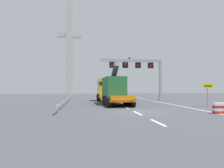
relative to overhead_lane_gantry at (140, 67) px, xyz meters
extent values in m
plane|color=#424449|center=(-4.44, -15.76, -5.58)|extent=(112.00, 112.00, 0.00)
cube|color=silver|center=(-4.91, -21.76, -5.57)|extent=(0.20, 2.60, 0.01)
cube|color=silver|center=(-4.91, -16.94, -5.57)|extent=(0.20, 2.60, 0.01)
cube|color=silver|center=(-4.91, -12.13, -5.57)|extent=(0.20, 2.60, 0.01)
cube|color=silver|center=(-4.91, -7.31, -5.57)|extent=(0.20, 2.60, 0.01)
cube|color=silver|center=(-4.91, -2.49, -5.57)|extent=(0.20, 2.60, 0.01)
cube|color=silver|center=(-4.91, 2.32, -5.57)|extent=(0.20, 2.60, 0.01)
cube|color=silver|center=(-4.91, 7.14, -5.57)|extent=(0.20, 2.60, 0.01)
cube|color=silver|center=(-4.91, 11.96, -5.57)|extent=(0.20, 2.60, 0.01)
cube|color=silver|center=(-4.91, 16.78, -5.57)|extent=(0.20, 2.60, 0.01)
cube|color=silver|center=(-4.91, 21.59, -5.57)|extent=(0.20, 2.60, 0.01)
cube|color=silver|center=(-4.91, 26.41, -5.57)|extent=(0.20, 2.60, 0.01)
cube|color=silver|center=(1.76, -3.76, -5.57)|extent=(0.20, 63.00, 0.01)
cube|color=#9EA0A5|center=(3.61, 0.00, -2.09)|extent=(0.40, 0.40, 6.97)
cube|color=slate|center=(3.61, 0.00, -5.54)|extent=(0.90, 0.90, 0.08)
cube|color=#9EA0A5|center=(-1.42, 0.00, 1.15)|extent=(10.46, 0.44, 0.44)
cube|color=#4C4C51|center=(-1.79, 0.00, 1.55)|extent=(0.28, 0.40, 0.28)
cube|color=black|center=(1.88, 0.00, 0.35)|extent=(0.94, 0.24, 0.95)
cube|color=#9EA0A5|center=(1.88, 0.00, 0.88)|extent=(0.08, 0.08, 0.16)
cube|color=red|center=(1.88, -0.13, 0.35)|extent=(0.58, 0.02, 0.58)
cube|color=red|center=(1.88, -0.13, 0.35)|extent=(0.58, 0.02, 0.58)
cube|color=black|center=(-0.32, 0.00, 0.35)|extent=(0.94, 0.24, 0.95)
cube|color=#9EA0A5|center=(-0.32, 0.00, 0.88)|extent=(0.08, 0.08, 0.16)
cube|color=red|center=(-0.32, -0.13, 0.35)|extent=(0.58, 0.02, 0.58)
cube|color=red|center=(-0.32, -0.13, 0.35)|extent=(0.58, 0.02, 0.58)
cube|color=black|center=(-2.52, 0.00, 0.35)|extent=(0.94, 0.24, 0.95)
cube|color=#9EA0A5|center=(-2.52, 0.00, 0.88)|extent=(0.08, 0.08, 0.16)
cone|color=orange|center=(-2.52, -0.13, 0.45)|extent=(0.34, 0.34, 0.33)
cube|color=black|center=(-4.72, 0.00, 0.35)|extent=(0.94, 0.24, 0.95)
cube|color=#9EA0A5|center=(-4.72, 0.00, 0.88)|extent=(0.08, 0.08, 0.16)
cube|color=red|center=(-4.72, -0.13, 0.35)|extent=(0.58, 0.02, 0.58)
cube|color=red|center=(-4.72, -0.13, 0.35)|extent=(0.58, 0.02, 0.58)
cube|color=orange|center=(-5.52, -7.27, -4.85)|extent=(3.15, 10.49, 0.24)
cube|color=orange|center=(-5.34, -12.55, -4.48)|extent=(2.66, 0.17, 0.44)
cylinder|color=black|center=(-6.72, -11.81, -5.03)|extent=(0.36, 1.11, 1.10)
cylinder|color=black|center=(-4.02, -11.72, -5.03)|extent=(0.36, 1.11, 1.10)
cylinder|color=black|center=(-6.75, -10.76, -5.03)|extent=(0.36, 1.11, 1.10)
cylinder|color=black|center=(-4.06, -10.67, -5.03)|extent=(0.36, 1.11, 1.10)
cylinder|color=black|center=(-6.79, -9.72, -5.03)|extent=(0.36, 1.11, 1.10)
cylinder|color=black|center=(-4.09, -9.63, -5.03)|extent=(0.36, 1.11, 1.10)
cylinder|color=black|center=(-6.82, -8.67, -5.03)|extent=(0.36, 1.11, 1.10)
cylinder|color=black|center=(-4.13, -8.58, -5.03)|extent=(0.36, 1.11, 1.10)
cylinder|color=black|center=(-6.86, -7.62, -5.03)|extent=(0.36, 1.11, 1.10)
cylinder|color=black|center=(-4.16, -7.53, -5.03)|extent=(0.36, 1.11, 1.10)
cube|color=gold|center=(-5.76, -0.18, -3.48)|extent=(2.68, 3.28, 3.10)
cube|color=black|center=(-5.76, -0.18, -2.78)|extent=(2.71, 3.31, 0.60)
cylinder|color=black|center=(-7.08, 0.66, -5.03)|extent=(0.38, 1.11, 1.10)
cylinder|color=black|center=(-4.50, 0.75, -5.03)|extent=(0.38, 1.11, 1.10)
cylinder|color=black|center=(-7.01, -1.34, -5.03)|extent=(0.38, 1.11, 1.10)
cylinder|color=black|center=(-4.43, -1.25, -5.03)|extent=(0.38, 1.11, 1.10)
cube|color=#236638|center=(-5.53, -6.87, -3.38)|extent=(2.57, 5.80, 2.70)
cube|color=#2D2D33|center=(-5.51, -7.73, -1.43)|extent=(0.66, 2.96, 2.29)
cube|color=red|center=(-6.32, -12.62, -4.78)|extent=(0.20, 0.07, 0.12)
cube|color=red|center=(-4.36, -12.56, -4.78)|extent=(0.20, 0.07, 0.12)
cylinder|color=#9EA0A5|center=(4.45, -12.36, -4.25)|extent=(0.10, 0.10, 2.65)
cube|color=yellow|center=(4.45, -12.42, -3.20)|extent=(1.24, 0.06, 0.55)
cube|color=black|center=(4.45, -12.45, -3.20)|extent=(0.90, 0.01, 0.12)
cube|color=red|center=(1.86, -18.10, -5.47)|extent=(1.06, 0.63, 0.23)
cube|color=white|center=(1.86, -18.10, -5.24)|extent=(1.06, 0.63, 0.22)
cube|color=red|center=(1.86, -18.10, -5.02)|extent=(1.06, 0.63, 0.23)
cube|color=white|center=(1.86, -18.10, -4.79)|extent=(1.06, 0.63, 0.23)
cube|color=#999EA3|center=(-11.66, -4.36, -4.98)|extent=(0.04, 26.80, 0.32)
cube|color=#999EA3|center=(-11.60, -16.09, -5.28)|extent=(0.10, 0.10, 0.60)
cube|color=#999EA3|center=(-11.60, -12.74, -5.28)|extent=(0.10, 0.10, 0.60)
cube|color=#999EA3|center=(-11.60, -9.39, -5.28)|extent=(0.10, 0.10, 0.60)
cube|color=#999EA3|center=(-11.60, -6.04, -5.28)|extent=(0.10, 0.10, 0.60)
cube|color=#999EA3|center=(-11.60, -2.69, -5.28)|extent=(0.10, 0.10, 0.60)
cube|color=#999EA3|center=(-11.60, 0.66, -5.28)|extent=(0.10, 0.10, 0.60)
cube|color=#999EA3|center=(-11.60, 4.02, -5.28)|extent=(0.10, 0.10, 0.60)
cube|color=#999EA3|center=(-11.60, 7.37, -5.28)|extent=(0.10, 0.10, 0.60)
cube|color=#B7B7B2|center=(-14.40, 43.22, 11.46)|extent=(2.80, 2.00, 34.09)
cube|color=#B7B7B2|center=(-14.40, 43.22, 15.55)|extent=(9.00, 1.60, 1.40)
camera|label=1|loc=(-9.57, -34.38, -3.36)|focal=33.63mm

